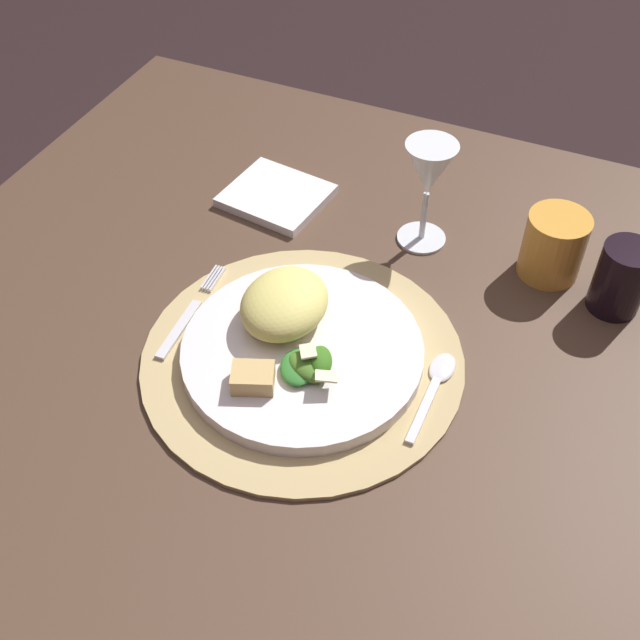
# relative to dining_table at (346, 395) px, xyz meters

# --- Properties ---
(ground_plane) EXTENTS (6.00, 6.00, 0.00)m
(ground_plane) POSITION_rel_dining_table_xyz_m (0.00, 0.00, -0.63)
(ground_plane) COLOR black
(dining_table) EXTENTS (1.16, 0.98, 0.75)m
(dining_table) POSITION_rel_dining_table_xyz_m (0.00, 0.00, 0.00)
(dining_table) COLOR #4B3526
(dining_table) RESTS_ON ground
(placemat) EXTENTS (0.38, 0.38, 0.01)m
(placemat) POSITION_rel_dining_table_xyz_m (-0.03, -0.06, 0.12)
(placemat) COLOR tan
(placemat) RESTS_ON dining_table
(dinner_plate) EXTENTS (0.28, 0.28, 0.02)m
(dinner_plate) POSITION_rel_dining_table_xyz_m (-0.03, -0.06, 0.14)
(dinner_plate) COLOR silver
(dinner_plate) RESTS_ON placemat
(pasta_serving) EXTENTS (0.10, 0.12, 0.05)m
(pasta_serving) POSITION_rel_dining_table_xyz_m (-0.07, -0.03, 0.17)
(pasta_serving) COLOR #DED26C
(pasta_serving) RESTS_ON dinner_plate
(salad_greens) EXTENTS (0.08, 0.07, 0.03)m
(salad_greens) POSITION_rel_dining_table_xyz_m (-0.01, -0.09, 0.15)
(salad_greens) COLOR #346C19
(salad_greens) RESTS_ON dinner_plate
(bread_piece) EXTENTS (0.06, 0.05, 0.02)m
(bread_piece) POSITION_rel_dining_table_xyz_m (-0.06, -0.13, 0.16)
(bread_piece) COLOR tan
(bread_piece) RESTS_ON dinner_plate
(fork) EXTENTS (0.02, 0.17, 0.00)m
(fork) POSITION_rel_dining_table_xyz_m (-0.19, -0.06, 0.13)
(fork) COLOR silver
(fork) RESTS_ON placemat
(spoon) EXTENTS (0.03, 0.14, 0.01)m
(spoon) POSITION_rel_dining_table_xyz_m (0.12, -0.03, 0.13)
(spoon) COLOR silver
(spoon) RESTS_ON placemat
(napkin) EXTENTS (0.15, 0.14, 0.01)m
(napkin) POSITION_rel_dining_table_xyz_m (-0.19, 0.20, 0.13)
(napkin) COLOR white
(napkin) RESTS_ON dining_table
(wine_glass) EXTENTS (0.07, 0.07, 0.15)m
(wine_glass) POSITION_rel_dining_table_xyz_m (0.02, 0.20, 0.23)
(wine_glass) COLOR silver
(wine_glass) RESTS_ON dining_table
(amber_tumbler) EXTENTS (0.08, 0.08, 0.09)m
(amber_tumbler) POSITION_rel_dining_table_xyz_m (0.19, 0.21, 0.16)
(amber_tumbler) COLOR gold
(amber_tumbler) RESTS_ON dining_table
(dark_tumbler) EXTENTS (0.06, 0.06, 0.09)m
(dark_tumbler) POSITION_rel_dining_table_xyz_m (0.28, 0.18, 0.17)
(dark_tumbler) COLOR black
(dark_tumbler) RESTS_ON dining_table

